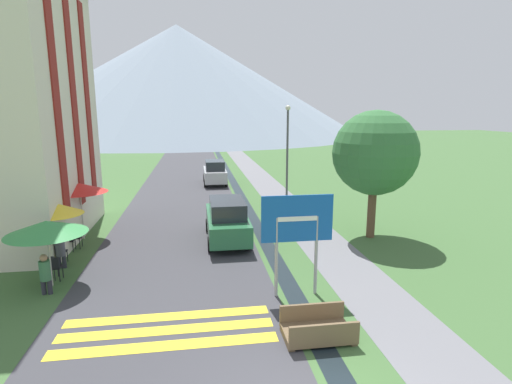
# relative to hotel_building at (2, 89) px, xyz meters

# --- Properties ---
(ground_plane) EXTENTS (160.00, 160.00, 0.00)m
(ground_plane) POSITION_rel_hotel_building_xyz_m (9.39, 8.00, -6.37)
(ground_plane) COLOR #3D6033
(road) EXTENTS (6.40, 60.00, 0.01)m
(road) POSITION_rel_hotel_building_xyz_m (6.89, 18.00, -6.36)
(road) COLOR #38383D
(road) RESTS_ON ground_plane
(footpath) EXTENTS (2.20, 60.00, 0.01)m
(footpath) POSITION_rel_hotel_building_xyz_m (12.99, 18.00, -6.36)
(footpath) COLOR slate
(footpath) RESTS_ON ground_plane
(drainage_channel) EXTENTS (0.60, 60.00, 0.00)m
(drainage_channel) POSITION_rel_hotel_building_xyz_m (10.59, 18.00, -6.36)
(drainage_channel) COLOR black
(drainage_channel) RESTS_ON ground_plane
(crosswalk_marking) EXTENTS (5.44, 1.84, 0.01)m
(crosswalk_marking) POSITION_rel_hotel_building_xyz_m (6.89, -8.65, -6.36)
(crosswalk_marking) COLOR yellow
(crosswalk_marking) RESTS_ON ground_plane
(mountain_distant) EXTENTS (82.56, 82.56, 24.17)m
(mountain_distant) POSITION_rel_hotel_building_xyz_m (4.25, 76.92, 5.72)
(mountain_distant) COLOR gray
(mountain_distant) RESTS_ON ground_plane
(hotel_building) EXTENTS (5.92, 8.48, 11.85)m
(hotel_building) POSITION_rel_hotel_building_xyz_m (0.00, 0.00, 0.00)
(hotel_building) COLOR beige
(hotel_building) RESTS_ON ground_plane
(road_sign) EXTENTS (2.15, 0.11, 3.11)m
(road_sign) POSITION_rel_hotel_building_xyz_m (10.64, -7.17, -4.24)
(road_sign) COLOR #9E9EA3
(road_sign) RESTS_ON ground_plane
(footbridge) EXTENTS (1.70, 1.10, 0.65)m
(footbridge) POSITION_rel_hotel_building_xyz_m (10.59, -9.54, -6.14)
(footbridge) COLOR brown
(footbridge) RESTS_ON ground_plane
(parked_car_near) EXTENTS (1.77, 4.39, 1.82)m
(parked_car_near) POSITION_rel_hotel_building_xyz_m (8.99, -1.61, -5.46)
(parked_car_near) COLOR #28663D
(parked_car_near) RESTS_ON ground_plane
(parked_car_far) EXTENTS (1.72, 4.04, 1.82)m
(parked_car_far) POSITION_rel_hotel_building_xyz_m (9.13, 12.03, -5.46)
(parked_car_far) COLOR #B2B2B7
(parked_car_far) RESTS_ON ground_plane
(cafe_chair_middle) EXTENTS (0.40, 0.40, 0.85)m
(cafe_chair_middle) POSITION_rel_hotel_building_xyz_m (2.74, -3.49, -5.85)
(cafe_chair_middle) COLOR black
(cafe_chair_middle) RESTS_ON ground_plane
(cafe_chair_far_left) EXTENTS (0.40, 0.40, 0.85)m
(cafe_chair_far_left) POSITION_rel_hotel_building_xyz_m (2.64, -2.11, -5.85)
(cafe_chair_far_left) COLOR black
(cafe_chair_far_left) RESTS_ON ground_plane
(cafe_chair_near_right) EXTENTS (0.40, 0.40, 0.85)m
(cafe_chair_near_right) POSITION_rel_hotel_building_xyz_m (2.85, -4.90, -5.85)
(cafe_chair_near_right) COLOR black
(cafe_chair_near_right) RESTS_ON ground_plane
(cafe_chair_far_right) EXTENTS (0.40, 0.40, 0.85)m
(cafe_chair_far_right) POSITION_rel_hotel_building_xyz_m (2.82, -1.80, -5.85)
(cafe_chair_far_right) COLOR black
(cafe_chair_far_right) RESTS_ON ground_plane
(cafe_chair_near_left) EXTENTS (0.40, 0.40, 0.85)m
(cafe_chair_near_left) POSITION_rel_hotel_building_xyz_m (3.04, -5.01, -5.85)
(cafe_chair_near_left) COLOR black
(cafe_chair_near_left) RESTS_ON ground_plane
(cafe_umbrella_front_green) EXTENTS (2.44, 2.44, 2.16)m
(cafe_umbrella_front_green) POSITION_rel_hotel_building_xyz_m (3.07, -5.39, -4.41)
(cafe_umbrella_front_green) COLOR #B7B2A8
(cafe_umbrella_front_green) RESTS_ON ground_plane
(cafe_umbrella_middle_yellow) EXTENTS (1.90, 1.90, 2.20)m
(cafe_umbrella_middle_yellow) POSITION_rel_hotel_building_xyz_m (2.62, -3.05, -4.38)
(cafe_umbrella_middle_yellow) COLOR #B7B2A8
(cafe_umbrella_middle_yellow) RESTS_ON ground_plane
(cafe_umbrella_rear_red) EXTENTS (2.30, 2.30, 2.47)m
(cafe_umbrella_rear_red) POSITION_rel_hotel_building_xyz_m (2.78, -0.47, -4.09)
(cafe_umbrella_rear_red) COLOR #B7B2A8
(cafe_umbrella_rear_red) RESTS_ON ground_plane
(person_seated_far) EXTENTS (0.32, 0.32, 1.28)m
(person_seated_far) POSITION_rel_hotel_building_xyz_m (3.12, -5.99, -5.66)
(person_seated_far) COLOR #282833
(person_seated_far) RESTS_ON ground_plane
(person_seated_near) EXTENTS (0.32, 0.32, 1.20)m
(person_seated_near) POSITION_rel_hotel_building_xyz_m (2.90, -3.86, -5.70)
(person_seated_near) COLOR #282833
(person_seated_near) RESTS_ON ground_plane
(person_standing_terrace) EXTENTS (0.32, 0.32, 1.74)m
(person_standing_terrace) POSITION_rel_hotel_building_xyz_m (2.35, -2.66, -5.35)
(person_standing_terrace) COLOR #282833
(person_standing_terrace) RESTS_ON ground_plane
(streetlamp) EXTENTS (0.28, 0.28, 5.80)m
(streetlamp) POSITION_rel_hotel_building_xyz_m (12.76, 3.40, -2.97)
(streetlamp) COLOR #515156
(streetlamp) RESTS_ON ground_plane
(tree_by_path) EXTENTS (3.63, 3.63, 5.56)m
(tree_by_path) POSITION_rel_hotel_building_xyz_m (15.32, -2.10, -2.63)
(tree_by_path) COLOR brown
(tree_by_path) RESTS_ON ground_plane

